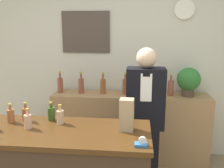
# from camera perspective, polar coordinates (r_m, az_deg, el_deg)

# --- Properties ---
(back_wall) EXTENTS (5.20, 0.09, 2.70)m
(back_wall) POSITION_cam_1_polar(r_m,az_deg,el_deg) (3.48, 0.30, 5.78)
(back_wall) COLOR beige
(back_wall) RESTS_ON ground_plane
(back_shelf) EXTENTS (2.05, 0.41, 0.92)m
(back_shelf) POSITION_cam_1_polar(r_m,az_deg,el_deg) (3.43, 4.09, -9.83)
(back_shelf) COLOR #9E754C
(back_shelf) RESTS_ON ground_plane
(shopkeeper) EXTENTS (0.40, 0.25, 1.58)m
(shopkeeper) POSITION_cam_1_polar(r_m,az_deg,el_deg) (2.73, 7.47, -8.57)
(shopkeeper) COLOR black
(shopkeeper) RESTS_ON ground_plane
(potted_plant) EXTENTS (0.30, 0.30, 0.37)m
(potted_plant) POSITION_cam_1_polar(r_m,az_deg,el_deg) (3.30, 17.11, 0.82)
(potted_plant) COLOR #4C3D2D
(potted_plant) RESTS_ON back_shelf
(paper_bag) EXTENTS (0.12, 0.11, 0.27)m
(paper_bag) POSITION_cam_1_polar(r_m,az_deg,el_deg) (2.04, 3.38, -7.03)
(paper_bag) COLOR tan
(paper_bag) RESTS_ON display_counter
(tape_dispenser) EXTENTS (0.09, 0.06, 0.07)m
(tape_dispenser) POSITION_cam_1_polar(r_m,az_deg,el_deg) (1.82, 6.74, -13.29)
(tape_dispenser) COLOR #2D66A8
(tape_dispenser) RESTS_ON display_counter
(counter_bottle_1) EXTENTS (0.06, 0.06, 0.17)m
(counter_bottle_1) POSITION_cam_1_polar(r_m,az_deg,el_deg) (2.39, -22.16, -6.66)
(counter_bottle_1) COLOR brown
(counter_bottle_1) RESTS_ON display_counter
(counter_bottle_2) EXTENTS (0.06, 0.06, 0.17)m
(counter_bottle_2) POSITION_cam_1_polar(r_m,az_deg,el_deg) (2.38, -19.10, -6.48)
(counter_bottle_2) COLOR brown
(counter_bottle_2) RESTS_ON display_counter
(counter_bottle_3) EXTENTS (0.06, 0.06, 0.17)m
(counter_bottle_3) POSITION_cam_1_polar(r_m,az_deg,el_deg) (2.20, -18.65, -8.01)
(counter_bottle_3) COLOR tan
(counter_bottle_3) RESTS_ON display_counter
(counter_bottle_4) EXTENTS (0.06, 0.06, 0.17)m
(counter_bottle_4) POSITION_cam_1_polar(r_m,az_deg,el_deg) (2.34, -13.71, -6.54)
(counter_bottle_4) COLOR #2F471A
(counter_bottle_4) RESTS_ON display_counter
(counter_bottle_5) EXTENTS (0.06, 0.06, 0.17)m
(counter_bottle_5) POSITION_cam_1_polar(r_m,az_deg,el_deg) (2.24, -11.73, -7.29)
(counter_bottle_5) COLOR tan
(counter_bottle_5) RESTS_ON display_counter
(shelf_bottle_0) EXTENTS (0.07, 0.07, 0.29)m
(shelf_bottle_0) POSITION_cam_1_polar(r_m,az_deg,el_deg) (3.43, -11.74, -0.12)
(shelf_bottle_0) COLOR brown
(shelf_bottle_0) RESTS_ON back_shelf
(shelf_bottle_1) EXTENTS (0.07, 0.07, 0.29)m
(shelf_bottle_1) POSITION_cam_1_polar(r_m,az_deg,el_deg) (3.33, -7.06, -0.31)
(shelf_bottle_1) COLOR brown
(shelf_bottle_1) RESTS_ON back_shelf
(shelf_bottle_2) EXTENTS (0.07, 0.07, 0.29)m
(shelf_bottle_2) POSITION_cam_1_polar(r_m,az_deg,el_deg) (3.29, -2.07, -0.40)
(shelf_bottle_2) COLOR brown
(shelf_bottle_2) RESTS_ON back_shelf
(shelf_bottle_3) EXTENTS (0.07, 0.07, 0.29)m
(shelf_bottle_3) POSITION_cam_1_polar(r_m,az_deg,el_deg) (3.27, 3.03, -0.46)
(shelf_bottle_3) COLOR brown
(shelf_bottle_3) RESTS_ON back_shelf
(shelf_bottle_4) EXTENTS (0.07, 0.07, 0.29)m
(shelf_bottle_4) POSITION_cam_1_polar(r_m,az_deg,el_deg) (3.27, 8.13, -0.57)
(shelf_bottle_4) COLOR brown
(shelf_bottle_4) RESTS_ON back_shelf
(shelf_bottle_5) EXTENTS (0.07, 0.07, 0.29)m
(shelf_bottle_5) POSITION_cam_1_polar(r_m,az_deg,el_deg) (3.28, 13.24, -0.77)
(shelf_bottle_5) COLOR brown
(shelf_bottle_5) RESTS_ON back_shelf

